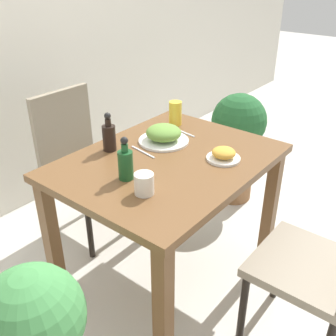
% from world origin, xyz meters
% --- Properties ---
extents(ground_plane, '(16.00, 16.00, 0.00)m').
position_xyz_m(ground_plane, '(0.00, 0.00, 0.00)').
color(ground_plane, beige).
extents(dining_table, '(1.00, 0.78, 0.75)m').
position_xyz_m(dining_table, '(0.00, 0.00, 0.63)').
color(dining_table, brown).
rests_on(dining_table, ground_plane).
extents(chair_near, '(0.42, 0.42, 0.89)m').
position_xyz_m(chair_near, '(0.08, -0.76, 0.50)').
color(chair_near, gray).
rests_on(chair_near, ground_plane).
extents(chair_far, '(0.42, 0.42, 0.89)m').
position_xyz_m(chair_far, '(0.06, 0.73, 0.50)').
color(chair_far, gray).
rests_on(chair_far, ground_plane).
extents(food_plate, '(0.25, 0.25, 0.09)m').
position_xyz_m(food_plate, '(0.13, 0.13, 0.79)').
color(food_plate, white).
rests_on(food_plate, dining_table).
extents(side_plate, '(0.15, 0.15, 0.06)m').
position_xyz_m(side_plate, '(0.15, -0.20, 0.78)').
color(side_plate, white).
rests_on(side_plate, dining_table).
extents(drink_cup, '(0.08, 0.08, 0.09)m').
position_xyz_m(drink_cup, '(-0.29, -0.11, 0.79)').
color(drink_cup, silver).
rests_on(drink_cup, dining_table).
extents(juice_glass, '(0.07, 0.07, 0.13)m').
position_xyz_m(juice_glass, '(0.35, 0.23, 0.82)').
color(juice_glass, gold).
rests_on(juice_glass, dining_table).
extents(sauce_bottle, '(0.06, 0.06, 0.19)m').
position_xyz_m(sauce_bottle, '(-0.25, 0.02, 0.82)').
color(sauce_bottle, '#194C23').
rests_on(sauce_bottle, dining_table).
extents(condiment_bottle, '(0.06, 0.06, 0.19)m').
position_xyz_m(condiment_bottle, '(-0.10, 0.27, 0.82)').
color(condiment_bottle, black).
rests_on(condiment_bottle, dining_table).
extents(fork_utensil, '(0.04, 0.17, 0.00)m').
position_xyz_m(fork_utensil, '(-0.03, 0.13, 0.75)').
color(fork_utensil, silver).
rests_on(fork_utensil, dining_table).
extents(spoon_utensil, '(0.04, 0.18, 0.00)m').
position_xyz_m(spoon_utensil, '(0.28, 0.13, 0.75)').
color(spoon_utensil, silver).
rests_on(spoon_utensil, dining_table).
extents(potted_plant_left, '(0.36, 0.36, 0.70)m').
position_xyz_m(potted_plant_left, '(-0.83, -0.09, 0.45)').
color(potted_plant_left, brown).
rests_on(potted_plant_left, ground_plane).
extents(potted_plant_right, '(0.37, 0.37, 0.78)m').
position_xyz_m(potted_plant_right, '(0.97, 0.16, 0.47)').
color(potted_plant_right, brown).
rests_on(potted_plant_right, ground_plane).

